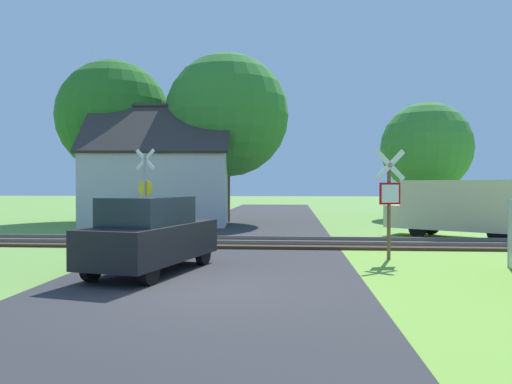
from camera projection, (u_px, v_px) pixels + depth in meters
The scene contains 11 objects.
ground_plane at pixel (200, 289), 9.90m from camera, with size 160.00×160.00×0.00m, color #6B9942.
road_asphalt at pixel (216, 271), 11.89m from camera, with size 6.71×80.00×0.01m, color #2D2D30.
rail_track at pixel (239, 243), 17.22m from camera, with size 60.00×2.60×0.22m.
stop_sign_near at pixel (389, 197), 13.69m from camera, with size 0.86×0.23×3.04m.
crossing_sign_far at pixel (145, 186), 20.47m from camera, with size 0.86×0.22×3.54m.
house at pixel (161, 185), 26.38m from camera, with size 7.88×7.04×6.35m.
tree_center at pixel (227, 115), 27.68m from camera, with size 6.82×6.82×9.34m.
tree_left at pixel (114, 117), 28.81m from camera, with size 6.49×6.49×9.22m.
tree_far at pixel (426, 148), 30.99m from camera, with size 5.61×5.61×7.19m.
mail_truck at pixel (457, 206), 19.28m from camera, with size 5.11×4.24×2.24m.
parked_car at pixel (151, 235), 11.66m from camera, with size 2.54×4.27×1.78m.
Camera 1 is at (1.84, -9.76, 2.07)m, focal length 35.00 mm.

